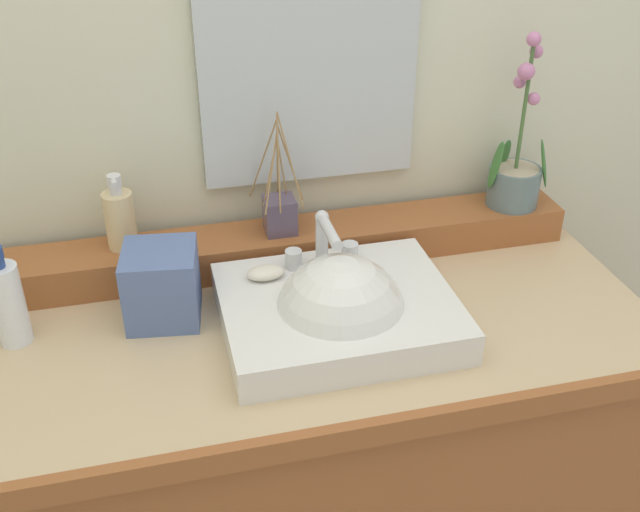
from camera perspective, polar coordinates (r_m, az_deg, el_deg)
The scene contains 11 objects.
wall_back at distance 1.60m, azimuth -4.28°, elevation 13.52°, with size 3.24×0.20×2.42m, color beige.
vanity_cabinet at distance 1.69m, azimuth -0.71°, elevation -16.82°, with size 1.27×0.59×0.87m.
back_ledge at distance 1.56m, azimuth -2.65°, elevation 0.78°, with size 1.19×0.12×0.07m, color #98562C.
sink_basin at distance 1.36m, azimuth 1.45°, elevation -4.49°, with size 0.41×0.34×0.27m.
soap_bar at distance 1.40m, azimuth -4.12°, elevation -1.26°, with size 0.07×0.04×0.02m, color silver.
potted_plant at distance 1.66m, azimuth 14.44°, elevation 6.06°, with size 0.14×0.11×0.37m.
soap_dispenser at distance 1.50m, azimuth -14.80°, elevation 2.76°, with size 0.06×0.06×0.15m.
reed_diffuser at distance 1.52m, azimuth -3.05°, elevation 3.27°, with size 0.10×0.09×0.25m.
lotion_bottle at distance 1.41m, azimuth -22.40°, elevation -3.24°, with size 0.06×0.06×0.19m.
tissue_box at distance 1.40m, azimuth -11.79°, elevation -2.10°, with size 0.13×0.13×0.14m, color #536AA1.
mirror at distance 1.47m, azimuth -0.83°, elevation 17.22°, with size 0.43×0.02×0.63m, color silver.
Camera 1 is at (-0.26, -1.11, 1.69)m, focal length 42.61 mm.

